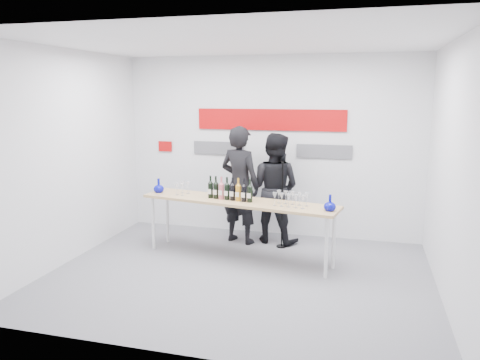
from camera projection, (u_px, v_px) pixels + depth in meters
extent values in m
plane|color=slate|center=(239.00, 275.00, 6.23)|extent=(5.00, 5.00, 0.00)
cube|color=silver|center=(270.00, 147.00, 7.85)|extent=(5.00, 0.04, 3.00)
cube|color=#B00709|center=(270.00, 120.00, 7.74)|extent=(2.50, 0.02, 0.35)
cube|color=#59595E|center=(219.00, 148.00, 8.06)|extent=(0.90, 0.02, 0.22)
cube|color=#59595E|center=(324.00, 151.00, 7.60)|extent=(0.90, 0.02, 0.22)
cube|color=#B00709|center=(165.00, 146.00, 8.32)|extent=(0.25, 0.02, 0.18)
cube|color=#D6B573|center=(238.00, 201.00, 6.71)|extent=(2.97, 1.08, 0.04)
cylinder|color=silver|center=(153.00, 223.00, 7.19)|extent=(0.05, 0.05, 0.83)
cylinder|color=silver|center=(326.00, 248.00, 6.05)|extent=(0.05, 0.05, 0.83)
cylinder|color=silver|center=(167.00, 217.00, 7.54)|extent=(0.05, 0.05, 0.83)
cylinder|color=silver|center=(334.00, 239.00, 6.40)|extent=(0.05, 0.05, 0.83)
imported|color=black|center=(240.00, 185.00, 7.46)|extent=(0.79, 0.64, 1.88)
imported|color=black|center=(274.00, 188.00, 7.49)|extent=(0.98, 0.83, 1.77)
cylinder|color=black|center=(281.00, 246.00, 7.36)|extent=(0.16, 0.16, 0.02)
cylinder|color=black|center=(282.00, 206.00, 7.24)|extent=(0.02, 0.02, 1.33)
sphere|color=black|center=(283.00, 163.00, 7.09)|extent=(0.04, 0.04, 0.04)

